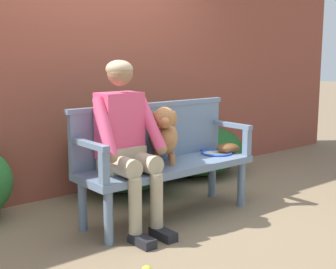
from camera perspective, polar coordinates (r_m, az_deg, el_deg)
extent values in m
plane|color=#7A664C|center=(4.10, 0.00, -10.01)|extent=(40.00, 40.00, 0.00)
cube|color=brown|center=(4.92, -9.72, 9.37)|extent=(8.00, 0.30, 2.73)
ellipsoid|color=#194C1E|center=(5.45, 3.97, -1.99)|extent=(1.11, 0.86, 0.57)
ellipsoid|color=#1E5B23|center=(4.76, -5.01, -1.61)|extent=(1.15, 1.07, 0.90)
cube|color=slate|center=(3.97, 0.00, -3.98)|extent=(1.60, 0.50, 0.06)
cylinder|color=slate|center=(3.49, -7.26, -10.07)|extent=(0.07, 0.07, 0.41)
cylinder|color=slate|center=(4.39, 8.90, -5.98)|extent=(0.07, 0.07, 0.41)
cylinder|color=slate|center=(3.80, -10.35, -8.50)|extent=(0.07, 0.07, 0.41)
cylinder|color=slate|center=(4.64, 5.39, -5.05)|extent=(0.07, 0.07, 0.41)
cube|color=slate|center=(4.09, -1.96, 0.12)|extent=(1.60, 0.05, 0.46)
cube|color=slate|center=(4.05, -1.98, 3.61)|extent=(1.64, 0.06, 0.04)
cube|color=slate|center=(3.34, -7.79, -4.05)|extent=(0.06, 0.06, 0.24)
cube|color=slate|center=(3.49, -9.66, -1.17)|extent=(0.06, 0.50, 0.04)
cube|color=slate|center=(4.32, 9.58, -0.98)|extent=(0.06, 0.06, 0.24)
cube|color=slate|center=(4.43, 7.59, 1.18)|extent=(0.06, 0.50, 0.04)
cube|color=black|center=(3.52, -3.19, -12.80)|extent=(0.10, 0.24, 0.07)
cylinder|color=tan|center=(3.50, -4.01, -8.67)|extent=(0.10, 0.10, 0.42)
cylinder|color=tan|center=(3.55, -5.57, -3.86)|extent=(0.15, 0.32, 0.15)
cube|color=black|center=(3.63, -0.59, -12.05)|extent=(0.10, 0.24, 0.07)
cylinder|color=tan|center=(3.61, -1.41, -8.05)|extent=(0.10, 0.10, 0.42)
cylinder|color=tan|center=(3.66, -2.97, -3.41)|extent=(0.15, 0.32, 0.15)
cube|color=tan|center=(3.73, -5.68, -2.89)|extent=(0.32, 0.24, 0.20)
cube|color=#E04770|center=(3.70, -5.92, 1.10)|extent=(0.34, 0.22, 0.52)
cylinder|color=#E04770|center=(3.48, -7.70, 0.87)|extent=(0.14, 0.33, 0.45)
sphere|color=#936B4C|center=(3.41, -6.85, -2.72)|extent=(0.09, 0.09, 0.09)
cylinder|color=#E04770|center=(3.72, -2.20, 1.50)|extent=(0.14, 0.33, 0.45)
sphere|color=#936B4C|center=(3.67, -0.80, -1.76)|extent=(0.09, 0.09, 0.09)
sphere|color=#936B4C|center=(3.64, -5.85, 7.45)|extent=(0.20, 0.20, 0.20)
ellipsoid|color=tan|center=(3.65, -5.95, 7.93)|extent=(0.21, 0.21, 0.14)
cylinder|color=#AD7042|center=(3.90, -1.38, -3.09)|extent=(0.05, 0.05, 0.09)
cylinder|color=#AD7042|center=(3.90, 0.52, -3.07)|extent=(0.05, 0.05, 0.09)
cylinder|color=#AD7042|center=(4.10, -1.42, -2.44)|extent=(0.05, 0.05, 0.09)
cylinder|color=#AD7042|center=(4.11, 0.38, -2.43)|extent=(0.05, 0.05, 0.09)
ellipsoid|color=#AD7042|center=(3.97, -0.48, -0.40)|extent=(0.40, 0.42, 0.28)
sphere|color=#AD7042|center=(3.85, -0.42, -0.38)|extent=(0.16, 0.16, 0.16)
sphere|color=#AD7042|center=(3.78, -0.41, 2.06)|extent=(0.18, 0.18, 0.18)
ellipsoid|color=#AD7042|center=(3.71, -0.37, 1.63)|extent=(0.12, 0.13, 0.07)
ellipsoid|color=#AD7042|center=(3.80, -1.54, 1.90)|extent=(0.07, 0.06, 0.13)
ellipsoid|color=#AD7042|center=(3.80, 0.71, 1.91)|extent=(0.07, 0.06, 0.13)
sphere|color=#AD7042|center=(4.13, -0.55, 0.77)|extent=(0.08, 0.08, 0.08)
torus|color=blue|center=(4.38, 5.94, -2.22)|extent=(0.33, 0.33, 0.02)
cylinder|color=silver|center=(4.38, 5.94, -2.31)|extent=(0.25, 0.25, 0.00)
cube|color=blue|center=(4.48, 4.24, -1.88)|extent=(0.05, 0.07, 0.02)
cylinder|color=black|center=(4.56, 2.86, -1.65)|extent=(0.06, 0.22, 0.03)
ellipsoid|color=brown|center=(4.43, 7.29, -1.65)|extent=(0.27, 0.25, 0.09)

